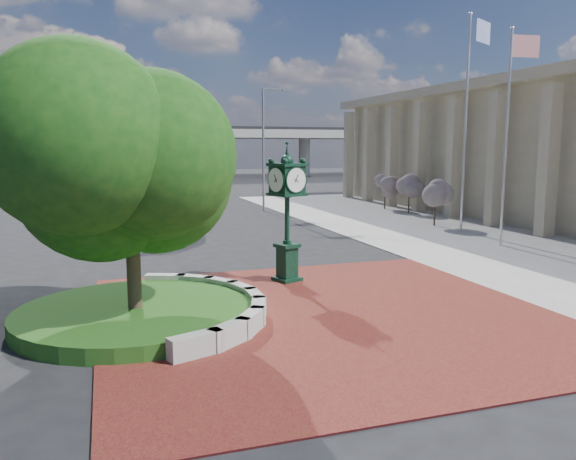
{
  "coord_description": "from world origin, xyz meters",
  "views": [
    {
      "loc": [
        -5.65,
        -14.66,
        4.51
      ],
      "look_at": [
        -0.32,
        1.5,
        2.0
      ],
      "focal_mm": 35.0,
      "sensor_mm": 36.0,
      "label": 1
    }
  ],
  "objects_px": {
    "post_clock": "(287,207)",
    "flagpole_b": "(466,122)",
    "street_lamp_near": "(266,140)",
    "flagpole_a": "(506,136)",
    "street_lamp_far": "(133,143)",
    "parked_car": "(199,191)"
  },
  "relations": [
    {
      "from": "street_lamp_near",
      "to": "flagpole_a",
      "type": "bearing_deg",
      "value": -70.14
    },
    {
      "from": "flagpole_a",
      "to": "street_lamp_far",
      "type": "height_order",
      "value": "flagpole_a"
    },
    {
      "from": "parked_car",
      "to": "street_lamp_near",
      "type": "height_order",
      "value": "street_lamp_near"
    },
    {
      "from": "post_clock",
      "to": "flagpole_a",
      "type": "distance_m",
      "value": 12.32
    },
    {
      "from": "flagpole_b",
      "to": "street_lamp_near",
      "type": "distance_m",
      "value": 14.88
    },
    {
      "from": "parked_car",
      "to": "flagpole_a",
      "type": "xyz_separation_m",
      "value": [
        9.16,
        -29.23,
        4.34
      ]
    },
    {
      "from": "flagpole_b",
      "to": "parked_car",
      "type": "bearing_deg",
      "value": 111.98
    },
    {
      "from": "flagpole_a",
      "to": "street_lamp_near",
      "type": "xyz_separation_m",
      "value": [
        -6.26,
        17.33,
        0.05
      ]
    },
    {
      "from": "post_clock",
      "to": "flagpole_b",
      "type": "height_order",
      "value": "flagpole_b"
    },
    {
      "from": "flagpole_a",
      "to": "street_lamp_far",
      "type": "bearing_deg",
      "value": 112.41
    },
    {
      "from": "flagpole_b",
      "to": "street_lamp_far",
      "type": "height_order",
      "value": "flagpole_b"
    },
    {
      "from": "street_lamp_near",
      "to": "street_lamp_far",
      "type": "xyz_separation_m",
      "value": [
        -8.18,
        17.69,
        -0.1
      ]
    },
    {
      "from": "flagpole_b",
      "to": "street_lamp_near",
      "type": "height_order",
      "value": "flagpole_b"
    },
    {
      "from": "post_clock",
      "to": "flagpole_b",
      "type": "relative_size",
      "value": 0.41
    },
    {
      "from": "street_lamp_far",
      "to": "street_lamp_near",
      "type": "bearing_deg",
      "value": -65.18
    },
    {
      "from": "post_clock",
      "to": "street_lamp_near",
      "type": "distance_m",
      "value": 21.67
    },
    {
      "from": "flagpole_a",
      "to": "post_clock",
      "type": "bearing_deg",
      "value": -162.98
    },
    {
      "from": "flagpole_a",
      "to": "street_lamp_far",
      "type": "relative_size",
      "value": 1.16
    },
    {
      "from": "flagpole_a",
      "to": "parked_car",
      "type": "bearing_deg",
      "value": 107.4
    },
    {
      "from": "post_clock",
      "to": "flagpole_a",
      "type": "relative_size",
      "value": 0.47
    },
    {
      "from": "flagpole_a",
      "to": "street_lamp_far",
      "type": "distance_m",
      "value": 37.88
    },
    {
      "from": "post_clock",
      "to": "street_lamp_near",
      "type": "xyz_separation_m",
      "value": [
        5.28,
        20.87,
        2.51
      ]
    }
  ]
}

